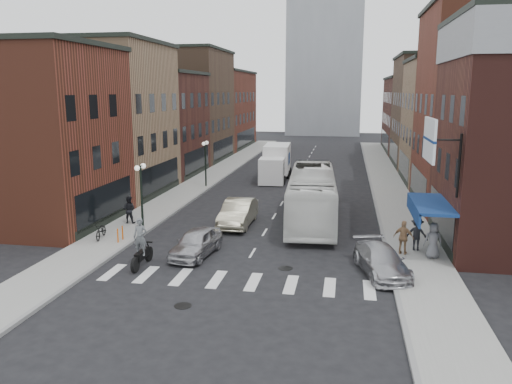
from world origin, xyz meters
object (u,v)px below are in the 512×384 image
curb_car (381,261)px  motorcycle_rider (141,244)px  ped_right_a (417,234)px  sedan_left_far (238,213)px  billboard_sign (431,141)px  sedan_left_near (196,243)px  ped_right_c (433,241)px  streetlamp_near (141,184)px  parked_bicycle (101,231)px  ped_left_solo (129,210)px  transit_bus (312,196)px  streetlamp_far (205,155)px  box_truck (276,163)px  bike_rack (120,234)px  ped_right_b (404,237)px

curb_car → motorcycle_rider: bearing=170.7°
curb_car → ped_right_a: 4.13m
sedan_left_far → billboard_sign: bearing=-28.7°
sedan_left_near → ped_right_c: ped_right_c is taller
streetlamp_near → sedan_left_far: (5.47, 2.29, -2.09)m
parked_bicycle → ped_left_solo: 3.53m
transit_bus → sedan_left_near: bearing=-127.2°
streetlamp_far → parked_bicycle: (-1.49, -16.42, -2.31)m
transit_bus → box_truck: bearing=103.4°
motorcycle_rider → ped_left_solo: motorcycle_rider is taller
transit_bus → ped_right_a: 8.10m
streetlamp_near → bike_rack: 3.59m
ped_left_solo → ped_right_c: (17.91, -3.68, 0.05)m
box_truck → curb_car: bearing=-73.5°
ped_left_solo → parked_bicycle: bearing=87.0°
streetlamp_far → bike_rack: bearing=-90.7°
streetlamp_near → transit_bus: streetlamp_near is taller
streetlamp_near → bike_rack: (-0.20, -2.70, -2.36)m
parked_bicycle → ped_right_a: size_ratio=0.97×
parked_bicycle → streetlamp_near: bearing=47.2°
streetlamp_near → ped_right_b: bearing=-8.2°
transit_bus → ped_right_a: (5.92, -5.49, -0.67)m
bike_rack → ped_right_b: size_ratio=0.45×
streetlamp_near → motorcycle_rider: size_ratio=1.67×
billboard_sign → bike_rack: size_ratio=4.62×
bike_rack → curb_car: 14.28m
bike_rack → sedan_left_far: 7.56m
bike_rack → ped_right_a: (16.12, 1.32, 0.49)m
box_truck → transit_bus: bearing=-76.0°
ped_right_b → ped_right_c: ped_right_c is taller
curb_car → ped_left_solo: ped_left_solo is taller
streetlamp_near → ped_right_c: bearing=-8.9°
motorcycle_rider → curb_car: bearing=3.6°
ped_right_c → ped_right_b: bearing=-19.8°
bike_rack → ped_right_c: (16.75, 0.11, 0.52)m
parked_bicycle → ped_right_b: bearing=-10.4°
streetlamp_near → motorcycle_rider: 6.78m
sedan_left_far → parked_bicycle: 8.41m
streetlamp_near → box_truck: streetlamp_near is taller
curb_car → ped_right_c: bearing=27.0°
streetlamp_near → box_truck: 19.90m
motorcycle_rider → sedan_left_near: (2.12, 2.11, -0.44)m
billboard_sign → curb_car: billboard_sign is taller
curb_car → bike_rack: bearing=156.1°
billboard_sign → parked_bicycle: size_ratio=2.15×
ped_left_solo → ped_right_b: bearing=167.9°
streetlamp_near → transit_bus: size_ratio=0.33×
curb_car → billboard_sign: bearing=20.2°
sedan_left_far → streetlamp_near: bearing=-157.2°
ped_right_b → ped_right_a: bearing=-113.9°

